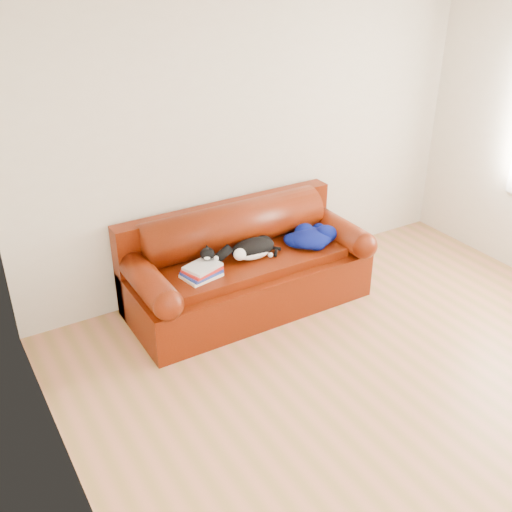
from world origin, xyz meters
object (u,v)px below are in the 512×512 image
at_px(book_stack, 202,271).
at_px(blanket, 311,237).
at_px(cat, 253,249).
at_px(sofa_base, 248,281).

bearing_deg(book_stack, blanket, 1.71).
bearing_deg(blanket, cat, 176.76).
bearing_deg(cat, blanket, -11.25).
relative_size(cat, blanket, 1.09).
bearing_deg(cat, book_stack, 179.29).
xyz_separation_m(sofa_base, book_stack, (-0.50, -0.12, 0.31)).
bearing_deg(sofa_base, blanket, -8.54).
bearing_deg(sofa_base, book_stack, -165.99).
height_order(sofa_base, blanket, blanket).
height_order(cat, blanket, cat).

